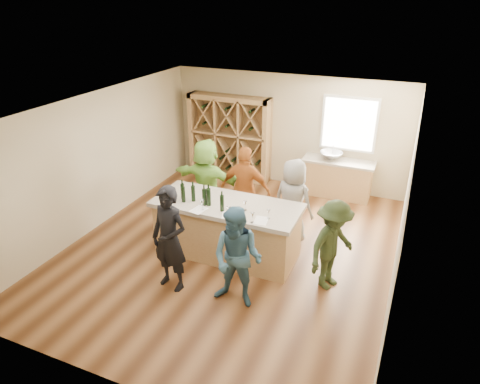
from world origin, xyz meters
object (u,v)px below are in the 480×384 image
at_px(person_server, 332,245).
at_px(person_near_left, 170,239).
at_px(person_far_left, 207,181).
at_px(wine_bottle_c, 193,193).
at_px(wine_bottle_e, 209,197).
at_px(wine_bottle_b, 183,194).
at_px(wine_rack, 229,138).
at_px(sink, 331,156).
at_px(person_near_right, 237,258).
at_px(tasting_counter_base, 227,231).
at_px(wine_bottle_f, 222,203).
at_px(wine_bottle_a, 183,191).
at_px(wine_bottle_d, 204,197).
at_px(person_far_mid, 245,190).
at_px(person_far_right, 293,201).

bearing_deg(person_server, person_near_left, 137.78).
bearing_deg(person_far_left, wine_bottle_c, 108.35).
bearing_deg(wine_bottle_e, person_near_left, -99.97).
height_order(wine_bottle_b, wine_bottle_e, wine_bottle_e).
distance_m(wine_rack, person_server, 5.10).
height_order(wine_rack, sink, wine_rack).
bearing_deg(person_near_right, tasting_counter_base, 121.79).
bearing_deg(wine_rack, person_server, -46.40).
distance_m(wine_bottle_e, person_server, 2.31).
height_order(wine_rack, person_far_left, wine_rack).
bearing_deg(person_near_right, sink, 85.17).
bearing_deg(wine_bottle_f, wine_bottle_a, 169.67).
bearing_deg(wine_bottle_a, wine_bottle_f, -10.33).
height_order(person_near_right, wine_bottle_f, person_near_right).
relative_size(wine_bottle_b, person_server, 0.18).
distance_m(wine_bottle_b, wine_bottle_d, 0.41).
xyz_separation_m(wine_bottle_d, person_near_left, (-0.11, -1.05, -0.31)).
relative_size(wine_bottle_a, person_far_mid, 0.16).
bearing_deg(person_far_mid, wine_rack, -60.35).
height_order(sink, wine_bottle_b, wine_bottle_b).
distance_m(tasting_counter_base, wine_bottle_b, 1.08).
distance_m(wine_bottle_b, person_far_left, 1.37).
distance_m(tasting_counter_base, person_near_right, 1.48).
xyz_separation_m(wine_bottle_a, wine_bottle_f, (0.88, -0.16, 0.00)).
xyz_separation_m(wine_rack, wine_bottle_e, (1.24, -3.67, 0.14)).
xyz_separation_m(tasting_counter_base, wine_bottle_e, (-0.26, -0.19, 0.74)).
xyz_separation_m(wine_bottle_b, person_near_right, (1.50, -0.99, -0.38)).
height_order(wine_bottle_c, person_server, person_server).
relative_size(person_far_mid, person_far_left, 0.98).
bearing_deg(wine_rack, person_far_left, -77.12).
distance_m(wine_bottle_b, person_near_right, 1.83).
height_order(person_far_mid, wine_bottle_f, person_far_mid).
bearing_deg(person_server, tasting_counter_base, 108.57).
height_order(wine_bottle_d, person_far_mid, person_far_mid).
relative_size(wine_bottle_d, person_near_right, 0.18).
relative_size(wine_bottle_d, wine_bottle_e, 0.96).
relative_size(sink, wine_bottle_e, 1.66).
relative_size(sink, tasting_counter_base, 0.21).
bearing_deg(person_far_right, person_near_left, 72.40).
distance_m(wine_rack, person_far_mid, 2.86).
bearing_deg(person_near_left, tasting_counter_base, 79.59).
bearing_deg(person_far_right, wine_bottle_f, 69.07).
relative_size(wine_bottle_e, person_near_right, 0.19).
relative_size(person_near_left, person_near_right, 1.09).
bearing_deg(tasting_counter_base, wine_bottle_d, -147.76).
distance_m(wine_bottle_c, wine_bottle_d, 0.27).
bearing_deg(wine_bottle_c, person_server, -1.46).
height_order(wine_bottle_b, person_near_right, person_near_right).
xyz_separation_m(sink, person_server, (0.81, -3.62, -0.21)).
bearing_deg(person_far_right, sink, -80.56).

